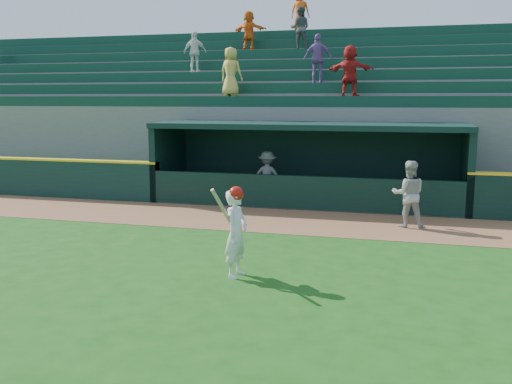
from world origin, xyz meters
TOP-DOWN VIEW (x-y plane):
  - ground at (0.00, 0.00)m, footprint 120.00×120.00m
  - warning_track at (0.00, 4.90)m, footprint 40.00×3.00m
  - dugout_player_front at (3.02, 5.01)m, footprint 0.89×0.73m
  - dugout_player_inside at (-1.29, 7.75)m, footprint 1.04×0.63m
  - dugout at (0.00, 8.00)m, footprint 9.40×2.80m
  - stands at (-0.00, 12.57)m, footprint 34.50×6.28m
  - batter_at_plate at (0.05, 0.04)m, footprint 0.56×0.76m

SIDE VIEW (x-z plane):
  - ground at x=0.00m, z-range 0.00..0.00m
  - warning_track at x=0.00m, z-range 0.00..0.01m
  - dugout_player_inside at x=-1.29m, z-range 0.00..1.56m
  - batter_at_plate at x=0.05m, z-range 0.00..1.67m
  - dugout_player_front at x=3.02m, z-range 0.00..1.67m
  - dugout at x=0.00m, z-range 0.13..2.59m
  - stands at x=0.00m, z-range -1.38..6.18m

